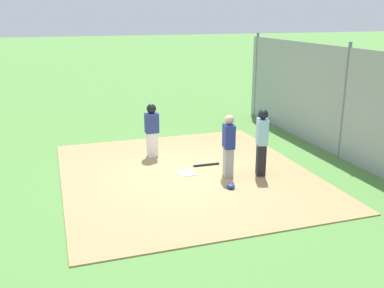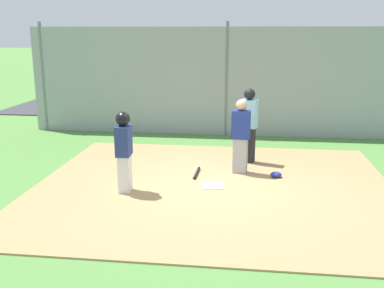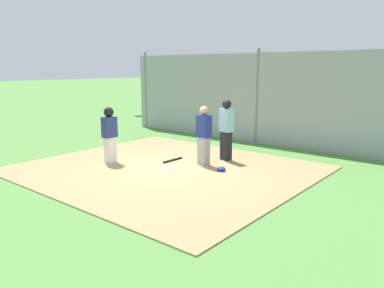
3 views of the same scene
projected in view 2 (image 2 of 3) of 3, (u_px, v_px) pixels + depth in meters
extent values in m
plane|color=#51843D|center=(213.00, 187.00, 9.11)|extent=(140.00, 140.00, 0.00)
cube|color=#A88456|center=(213.00, 187.00, 9.11)|extent=(7.20, 6.40, 0.03)
cube|color=white|center=(213.00, 185.00, 9.10)|extent=(0.48, 0.48, 0.02)
cube|color=#9E9EA3|center=(240.00, 155.00, 9.88)|extent=(0.33, 0.26, 0.78)
cube|color=navy|center=(241.00, 125.00, 9.71)|extent=(0.41, 0.31, 0.61)
sphere|color=tan|center=(242.00, 105.00, 9.60)|extent=(0.24, 0.24, 0.24)
cube|color=black|center=(248.00, 145.00, 10.68)|extent=(0.35, 0.30, 0.84)
cube|color=#8CC1E0|center=(249.00, 114.00, 10.49)|extent=(0.44, 0.36, 0.66)
sphere|color=black|center=(250.00, 94.00, 10.38)|extent=(0.26, 0.26, 0.26)
cube|color=silver|center=(125.00, 173.00, 8.71)|extent=(0.23, 0.31, 0.73)
cube|color=navy|center=(124.00, 141.00, 8.55)|extent=(0.27, 0.39, 0.58)
sphere|color=tan|center=(123.00, 120.00, 8.45)|extent=(0.23, 0.23, 0.23)
sphere|color=black|center=(123.00, 119.00, 8.45)|extent=(0.28, 0.28, 0.28)
cylinder|color=black|center=(197.00, 173.00, 9.83)|extent=(0.08, 0.75, 0.06)
ellipsoid|color=navy|center=(276.00, 175.00, 9.63)|extent=(0.24, 0.20, 0.12)
cube|color=#93999E|center=(227.00, 82.00, 13.30)|extent=(12.00, 0.05, 3.20)
cylinder|color=slate|center=(227.00, 80.00, 13.28)|extent=(0.10, 0.10, 3.35)
cylinder|color=slate|center=(44.00, 77.00, 13.97)|extent=(0.10, 0.10, 3.35)
cube|color=#38383D|center=(232.00, 108.00, 18.30)|extent=(18.00, 5.20, 0.04)
cube|color=#28428C|center=(154.00, 97.00, 18.50)|extent=(4.27, 1.87, 0.64)
cube|color=navy|center=(150.00, 82.00, 18.37)|extent=(2.37, 1.66, 0.56)
cylinder|color=black|center=(188.00, 96.00, 19.24)|extent=(0.61, 0.20, 0.60)
cylinder|color=black|center=(184.00, 103.00, 17.60)|extent=(0.61, 0.20, 0.60)
cylinder|color=black|center=(126.00, 96.00, 19.46)|extent=(0.61, 0.20, 0.60)
cylinder|color=black|center=(116.00, 102.00, 17.82)|extent=(0.61, 0.20, 0.60)
cube|color=silver|center=(103.00, 95.00, 18.83)|extent=(4.29, 1.93, 0.64)
cube|color=silver|center=(105.00, 81.00, 18.65)|extent=(2.39, 1.69, 0.56)
cylinder|color=black|center=(63.00, 100.00, 18.28)|extent=(0.61, 0.21, 0.60)
cylinder|color=black|center=(81.00, 94.00, 19.90)|extent=(0.61, 0.21, 0.60)
cylinder|color=black|center=(127.00, 102.00, 17.80)|extent=(0.61, 0.21, 0.60)
cylinder|color=black|center=(140.00, 96.00, 19.42)|extent=(0.61, 0.21, 0.60)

